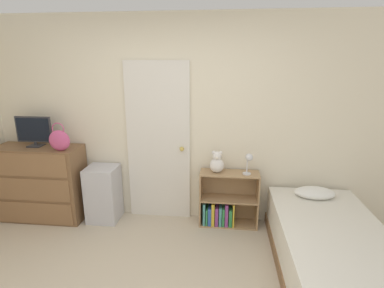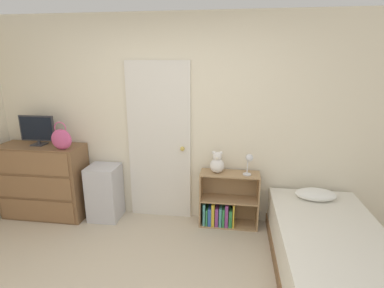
{
  "view_description": "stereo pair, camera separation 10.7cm",
  "coord_description": "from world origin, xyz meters",
  "px_view_note": "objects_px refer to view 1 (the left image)",
  "views": [
    {
      "loc": [
        0.62,
        -1.67,
        2.0
      ],
      "look_at": [
        0.25,
        1.66,
        1.07
      ],
      "focal_mm": 28.0,
      "sensor_mm": 36.0,
      "label": 1
    },
    {
      "loc": [
        0.73,
        -1.66,
        2.0
      ],
      "look_at": [
        0.25,
        1.66,
        1.07
      ],
      "focal_mm": 28.0,
      "sensor_mm": 36.0,
      "label": 2
    }
  ],
  "objects_px": {
    "tv": "(34,131)",
    "bookshelf": "(224,205)",
    "dresser": "(41,183)",
    "bed": "(331,250)",
    "teddy_bear": "(217,163)",
    "storage_bin": "(104,194)",
    "desk_lamp": "(249,160)",
    "handbag": "(59,140)"
  },
  "relations": [
    {
      "from": "bookshelf",
      "to": "handbag",
      "type": "bearing_deg",
      "value": -174.01
    },
    {
      "from": "bookshelf",
      "to": "bed",
      "type": "bearing_deg",
      "value": -37.91
    },
    {
      "from": "tv",
      "to": "desk_lamp",
      "type": "height_order",
      "value": "tv"
    },
    {
      "from": "bookshelf",
      "to": "desk_lamp",
      "type": "xyz_separation_m",
      "value": [
        0.27,
        -0.04,
        0.62
      ]
    },
    {
      "from": "handbag",
      "to": "teddy_bear",
      "type": "xyz_separation_m",
      "value": [
        1.86,
        0.2,
        -0.29
      ]
    },
    {
      "from": "dresser",
      "to": "handbag",
      "type": "bearing_deg",
      "value": -17.02
    },
    {
      "from": "teddy_bear",
      "to": "bed",
      "type": "relative_size",
      "value": 0.14
    },
    {
      "from": "storage_bin",
      "to": "desk_lamp",
      "type": "height_order",
      "value": "desk_lamp"
    },
    {
      "from": "dresser",
      "to": "tv",
      "type": "xyz_separation_m",
      "value": [
        -0.02,
        0.03,
        0.68
      ]
    },
    {
      "from": "dresser",
      "to": "teddy_bear",
      "type": "height_order",
      "value": "dresser"
    },
    {
      "from": "handbag",
      "to": "bookshelf",
      "type": "height_order",
      "value": "handbag"
    },
    {
      "from": "tv",
      "to": "desk_lamp",
      "type": "relative_size",
      "value": 1.76
    },
    {
      "from": "dresser",
      "to": "bed",
      "type": "bearing_deg",
      "value": -11.91
    },
    {
      "from": "tv",
      "to": "desk_lamp",
      "type": "distance_m",
      "value": 2.66
    },
    {
      "from": "dresser",
      "to": "storage_bin",
      "type": "relative_size",
      "value": 1.51
    },
    {
      "from": "storage_bin",
      "to": "teddy_bear",
      "type": "bearing_deg",
      "value": 1.91
    },
    {
      "from": "bed",
      "to": "tv",
      "type": "bearing_deg",
      "value": 167.67
    },
    {
      "from": "teddy_bear",
      "to": "tv",
      "type": "bearing_deg",
      "value": -178.66
    },
    {
      "from": "teddy_bear",
      "to": "dresser",
      "type": "bearing_deg",
      "value": -177.88
    },
    {
      "from": "tv",
      "to": "desk_lamp",
      "type": "xyz_separation_m",
      "value": [
        2.65,
        0.02,
        -0.29
      ]
    },
    {
      "from": "storage_bin",
      "to": "bed",
      "type": "bearing_deg",
      "value": -16.23
    },
    {
      "from": "tv",
      "to": "teddy_bear",
      "type": "bearing_deg",
      "value": 1.34
    },
    {
      "from": "bed",
      "to": "storage_bin",
      "type": "bearing_deg",
      "value": 163.77
    },
    {
      "from": "tv",
      "to": "handbag",
      "type": "distance_m",
      "value": 0.44
    },
    {
      "from": "bookshelf",
      "to": "storage_bin",
      "type": "bearing_deg",
      "value": -178.12
    },
    {
      "from": "bookshelf",
      "to": "teddy_bear",
      "type": "distance_m",
      "value": 0.56
    },
    {
      "from": "teddy_bear",
      "to": "bookshelf",
      "type": "bearing_deg",
      "value": 1.49
    },
    {
      "from": "teddy_bear",
      "to": "storage_bin",
      "type": "bearing_deg",
      "value": -178.09
    },
    {
      "from": "dresser",
      "to": "handbag",
      "type": "height_order",
      "value": "handbag"
    },
    {
      "from": "bed",
      "to": "desk_lamp",
      "type": "bearing_deg",
      "value": 134.95
    },
    {
      "from": "tv",
      "to": "bed",
      "type": "distance_m",
      "value": 3.6
    },
    {
      "from": "bookshelf",
      "to": "bed",
      "type": "distance_m",
      "value": 1.3
    },
    {
      "from": "tv",
      "to": "bookshelf",
      "type": "height_order",
      "value": "tv"
    },
    {
      "from": "desk_lamp",
      "to": "dresser",
      "type": "bearing_deg",
      "value": -179.0
    },
    {
      "from": "teddy_bear",
      "to": "desk_lamp",
      "type": "distance_m",
      "value": 0.38
    },
    {
      "from": "tv",
      "to": "bookshelf",
      "type": "relative_size",
      "value": 0.64
    },
    {
      "from": "bookshelf",
      "to": "desk_lamp",
      "type": "relative_size",
      "value": 2.75
    },
    {
      "from": "desk_lamp",
      "to": "bed",
      "type": "height_order",
      "value": "desk_lamp"
    },
    {
      "from": "teddy_bear",
      "to": "bed",
      "type": "height_order",
      "value": "teddy_bear"
    },
    {
      "from": "handbag",
      "to": "bookshelf",
      "type": "distance_m",
      "value": 2.15
    },
    {
      "from": "handbag",
      "to": "storage_bin",
      "type": "height_order",
      "value": "handbag"
    },
    {
      "from": "storage_bin",
      "to": "bookshelf",
      "type": "relative_size",
      "value": 1.0
    }
  ]
}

